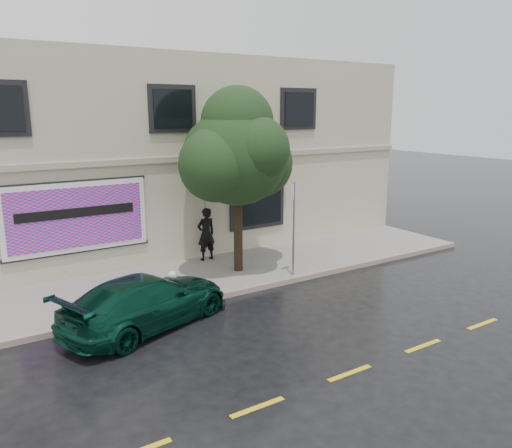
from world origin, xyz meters
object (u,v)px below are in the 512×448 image
pedestrian (206,234)px  fire_hydrant (173,286)px  street_tree (238,156)px  car (147,301)px

pedestrian → fire_hydrant: size_ratio=2.27×
street_tree → fire_hydrant: size_ratio=6.53×
car → street_tree: 5.43m
car → street_tree: size_ratio=0.85×
street_tree → fire_hydrant: (-2.78, -1.22, -3.26)m
pedestrian → street_tree: bearing=98.9°
car → pedestrian: size_ratio=2.44×
fire_hydrant → pedestrian: bearing=45.5°
street_tree → car: bearing=-150.5°
car → pedestrian: 5.16m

